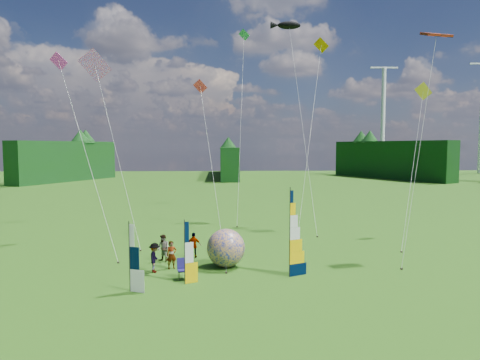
{
  "coord_description": "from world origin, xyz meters",
  "views": [
    {
      "loc": [
        -2.15,
        -20.3,
        7.4
      ],
      "look_at": [
        -1.0,
        4.0,
        5.5
      ],
      "focal_mm": 32.0,
      "sensor_mm": 36.0,
      "label": 1
    }
  ],
  "objects_px": {
    "feather_banner_main": "(290,234)",
    "side_banner_left": "(185,253)",
    "spectator_a": "(172,255)",
    "camp_chair": "(183,269)",
    "bol_inflatable": "(226,248)",
    "spectator_d": "(194,245)",
    "spectator_b": "(163,248)",
    "spectator_c": "(155,258)",
    "side_banner_far": "(130,258)",
    "kite_whale": "(301,110)"
  },
  "relations": [
    {
      "from": "side_banner_left",
      "to": "side_banner_far",
      "type": "distance_m",
      "value": 2.9
    },
    {
      "from": "spectator_b",
      "to": "kite_whale",
      "type": "height_order",
      "value": "kite_whale"
    },
    {
      "from": "feather_banner_main",
      "to": "spectator_b",
      "type": "distance_m",
      "value": 8.56
    },
    {
      "from": "bol_inflatable",
      "to": "spectator_d",
      "type": "distance_m",
      "value": 3.09
    },
    {
      "from": "spectator_b",
      "to": "camp_chair",
      "type": "bearing_deg",
      "value": -27.41
    },
    {
      "from": "side_banner_left",
      "to": "spectator_c",
      "type": "xyz_separation_m",
      "value": [
        -1.95,
        2.26,
        -0.82
      ]
    },
    {
      "from": "side_banner_far",
      "to": "spectator_a",
      "type": "xyz_separation_m",
      "value": [
        1.66,
        4.04,
        -0.9
      ]
    },
    {
      "from": "bol_inflatable",
      "to": "spectator_c",
      "type": "height_order",
      "value": "bol_inflatable"
    },
    {
      "from": "feather_banner_main",
      "to": "spectator_c",
      "type": "xyz_separation_m",
      "value": [
        -7.79,
        1.29,
        -1.6
      ]
    },
    {
      "from": "bol_inflatable",
      "to": "spectator_d",
      "type": "bearing_deg",
      "value": 133.14
    },
    {
      "from": "feather_banner_main",
      "to": "kite_whale",
      "type": "xyz_separation_m",
      "value": [
        3.71,
        16.32,
        8.33
      ]
    },
    {
      "from": "side_banner_far",
      "to": "spectator_d",
      "type": "bearing_deg",
      "value": 86.87
    },
    {
      "from": "feather_banner_main",
      "to": "side_banner_left",
      "type": "bearing_deg",
      "value": 164.73
    },
    {
      "from": "spectator_b",
      "to": "camp_chair",
      "type": "xyz_separation_m",
      "value": [
        1.58,
        -3.7,
        -0.3
      ]
    },
    {
      "from": "side_banner_left",
      "to": "spectator_b",
      "type": "bearing_deg",
      "value": 86.78
    },
    {
      "from": "side_banner_left",
      "to": "camp_chair",
      "type": "height_order",
      "value": "side_banner_left"
    },
    {
      "from": "spectator_a",
      "to": "spectator_d",
      "type": "relative_size",
      "value": 1.0
    },
    {
      "from": "spectator_d",
      "to": "side_banner_far",
      "type": "bearing_deg",
      "value": 72.85
    },
    {
      "from": "spectator_c",
      "to": "bol_inflatable",
      "type": "bearing_deg",
      "value": -76.32
    },
    {
      "from": "camp_chair",
      "to": "kite_whale",
      "type": "bearing_deg",
      "value": 44.91
    },
    {
      "from": "bol_inflatable",
      "to": "spectator_a",
      "type": "height_order",
      "value": "bol_inflatable"
    },
    {
      "from": "camp_chair",
      "to": "side_banner_far",
      "type": "bearing_deg",
      "value": -156.85
    },
    {
      "from": "side_banner_far",
      "to": "spectator_b",
      "type": "distance_m",
      "value": 5.8
    },
    {
      "from": "spectator_c",
      "to": "spectator_d",
      "type": "bearing_deg",
      "value": -32.59
    },
    {
      "from": "feather_banner_main",
      "to": "bol_inflatable",
      "type": "relative_size",
      "value": 2.1
    },
    {
      "from": "spectator_c",
      "to": "spectator_d",
      "type": "xyz_separation_m",
      "value": [
        2.11,
        3.22,
        -0.03
      ]
    },
    {
      "from": "bol_inflatable",
      "to": "kite_whale",
      "type": "bearing_deg",
      "value": 62.6
    },
    {
      "from": "spectator_c",
      "to": "spectator_a",
      "type": "bearing_deg",
      "value": -50.96
    },
    {
      "from": "side_banner_far",
      "to": "bol_inflatable",
      "type": "distance_m",
      "value": 6.59
    },
    {
      "from": "spectator_b",
      "to": "spectator_d",
      "type": "distance_m",
      "value": 2.1
    },
    {
      "from": "spectator_c",
      "to": "camp_chair",
      "type": "height_order",
      "value": "spectator_c"
    },
    {
      "from": "spectator_d",
      "to": "camp_chair",
      "type": "xyz_separation_m",
      "value": [
        -0.32,
        -4.58,
        -0.27
      ]
    },
    {
      "from": "feather_banner_main",
      "to": "kite_whale",
      "type": "relative_size",
      "value": 0.23
    },
    {
      "from": "side_banner_left",
      "to": "spectator_b",
      "type": "xyz_separation_m",
      "value": [
        -1.75,
        4.61,
        -0.82
      ]
    },
    {
      "from": "bol_inflatable",
      "to": "kite_whale",
      "type": "distance_m",
      "value": 18.53
    },
    {
      "from": "spectator_a",
      "to": "spectator_b",
      "type": "relative_size",
      "value": 0.97
    },
    {
      "from": "bol_inflatable",
      "to": "spectator_b",
      "type": "bearing_deg",
      "value": 161.17
    },
    {
      "from": "spectator_d",
      "to": "side_banner_left",
      "type": "bearing_deg",
      "value": 94.88
    },
    {
      "from": "spectator_c",
      "to": "camp_chair",
      "type": "relative_size",
      "value": 1.52
    },
    {
      "from": "feather_banner_main",
      "to": "spectator_a",
      "type": "distance_m",
      "value": 7.35
    },
    {
      "from": "bol_inflatable",
      "to": "spectator_d",
      "type": "xyz_separation_m",
      "value": [
        -2.1,
        2.24,
        -0.33
      ]
    },
    {
      "from": "side_banner_far",
      "to": "spectator_d",
      "type": "height_order",
      "value": "side_banner_far"
    },
    {
      "from": "feather_banner_main",
      "to": "camp_chair",
      "type": "xyz_separation_m",
      "value": [
        -6.0,
        -0.07,
        -1.9
      ]
    },
    {
      "from": "feather_banner_main",
      "to": "spectator_c",
      "type": "relative_size",
      "value": 2.82
    },
    {
      "from": "side_banner_left",
      "to": "side_banner_far",
      "type": "relative_size",
      "value": 0.97
    },
    {
      "from": "camp_chair",
      "to": "feather_banner_main",
      "type": "bearing_deg",
      "value": -13.77
    },
    {
      "from": "spectator_a",
      "to": "camp_chair",
      "type": "relative_size",
      "value": 1.47
    },
    {
      "from": "feather_banner_main",
      "to": "spectator_b",
      "type": "bearing_deg",
      "value": 129.66
    },
    {
      "from": "bol_inflatable",
      "to": "feather_banner_main",
      "type": "bearing_deg",
      "value": -32.3
    },
    {
      "from": "kite_whale",
      "to": "camp_chair",
      "type": "bearing_deg",
      "value": -113.02
    }
  ]
}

